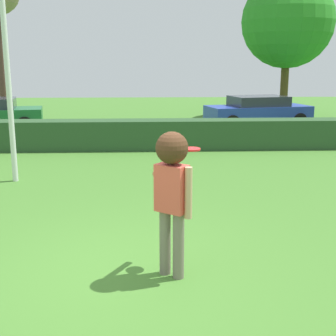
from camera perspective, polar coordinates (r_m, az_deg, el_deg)
The scene contains 6 objects.
ground_plane at distance 6.04m, azimuth -4.91°, elevation -12.66°, with size 60.00×60.00×0.00m, color #43772B.
person at distance 5.52m, azimuth 0.53°, elevation -1.78°, with size 0.47×0.84×1.81m.
frisbee at distance 5.83m, azimuth 2.93°, elevation 2.34°, with size 0.23×0.23×0.03m.
hedge_row at distance 14.16m, azimuth -3.64°, elevation 4.13°, with size 22.53×0.90×0.89m, color #2A4C29.
parked_car_blue at distance 19.59m, azimuth 11.04°, elevation 7.07°, with size 4.47×2.56×1.25m.
maple_tree at distance 23.40m, azimuth 14.56°, elevation 17.07°, with size 4.33×4.33×6.64m.
Camera 1 is at (0.26, -5.44, 2.60)m, focal length 49.40 mm.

